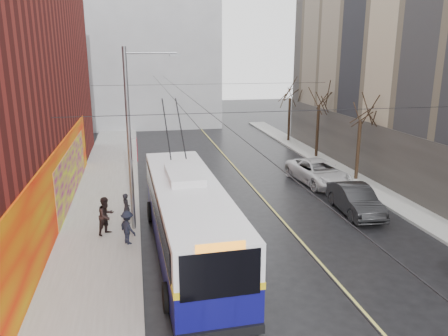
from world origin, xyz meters
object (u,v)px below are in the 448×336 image
at_px(parked_car_c, 318,172).
at_px(following_car, 174,171).
at_px(tree_far, 290,90).
at_px(pedestrian_a, 126,208).
at_px(tree_near, 361,110).
at_px(tree_mid, 319,96).
at_px(parked_car_b, 355,200).
at_px(trolleybus, 188,217).
at_px(pedestrian_b, 106,216).
at_px(streetlight_pole, 132,136).
at_px(pedestrian_c, 128,227).

xyz_separation_m(parked_car_c, following_car, (-9.66, 2.09, 0.03)).
xyz_separation_m(tree_far, pedestrian_a, (-15.65, -19.22, -4.19)).
distance_m(tree_near, tree_mid, 7.01).
distance_m(tree_mid, parked_car_c, 8.89).
height_order(tree_near, parked_car_b, tree_near).
height_order(trolleybus, pedestrian_b, trolleybus).
xyz_separation_m(streetlight_pole, pedestrian_c, (-0.42, -1.80, -3.91)).
distance_m(parked_car_c, following_car, 9.88).
distance_m(parked_car_c, pedestrian_a, 13.74).
xyz_separation_m(following_car, pedestrian_b, (-4.03, -8.45, 0.26)).
bearing_deg(pedestrian_a, parked_car_c, -91.56).
relative_size(parked_car_b, pedestrian_b, 2.56).
distance_m(following_car, pedestrian_a, 7.82).
height_order(trolleybus, parked_car_c, trolleybus).
bearing_deg(trolleybus, pedestrian_a, 123.81).
bearing_deg(tree_mid, pedestrian_c, -136.42).
height_order(parked_car_b, pedestrian_a, pedestrian_a).
relative_size(tree_mid, following_car, 1.37).
bearing_deg(trolleybus, tree_far, 59.25).
xyz_separation_m(pedestrian_a, pedestrian_c, (0.09, -2.59, -0.01)).
distance_m(streetlight_pole, pedestrian_a, 4.01).
bearing_deg(parked_car_b, tree_mid, 80.32).
bearing_deg(pedestrian_a, tree_mid, -75.34).
bearing_deg(tree_near, pedestrian_b, -158.63).
distance_m(pedestrian_a, pedestrian_c, 2.59).
xyz_separation_m(trolleybus, parked_car_b, (9.69, 3.19, -0.95)).
bearing_deg(pedestrian_a, parked_car_b, -116.50).
height_order(streetlight_pole, tree_near, streetlight_pole).
bearing_deg(trolleybus, parked_car_c, 40.31).
bearing_deg(streetlight_pole, trolleybus, -54.01).
bearing_deg(pedestrian_a, following_car, -46.66).
distance_m(tree_mid, pedestrian_b, 21.78).
relative_size(trolleybus, pedestrian_c, 8.42).
xyz_separation_m(parked_car_b, pedestrian_c, (-12.36, -1.89, 0.15)).
bearing_deg(tree_far, streetlight_pole, -127.12).
height_order(parked_car_c, pedestrian_c, pedestrian_c).
distance_m(parked_car_b, parked_car_c, 5.79).
bearing_deg(tree_mid, pedestrian_a, -142.01).
bearing_deg(tree_mid, tree_far, 90.00).
relative_size(tree_mid, trolleybus, 0.50).
xyz_separation_m(trolleybus, parked_car_c, (10.00, 8.97, -0.94)).
bearing_deg(parked_car_b, tree_far, 85.11).
height_order(tree_far, following_car, tree_far).
distance_m(tree_mid, parked_car_b, 14.03).
xyz_separation_m(tree_far, pedestrian_b, (-16.58, -20.49, -4.05)).
distance_m(parked_car_b, following_car, 12.22).
xyz_separation_m(tree_mid, parked_car_c, (-2.89, -7.12, -4.45)).
relative_size(streetlight_pole, pedestrian_c, 5.70).
distance_m(tree_near, trolleybus, 16.10).
relative_size(parked_car_c, following_car, 1.18).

